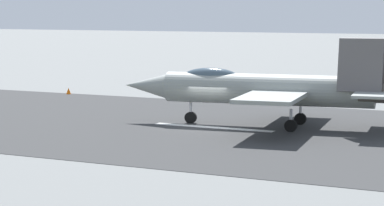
# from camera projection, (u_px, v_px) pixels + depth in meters

# --- Properties ---
(ground_plane) EXTENTS (400.00, 400.00, 0.00)m
(ground_plane) POSITION_uv_depth(u_px,v_px,m) (205.00, 127.00, 49.52)
(ground_plane) COLOR slate
(runway_strip) EXTENTS (240.00, 26.00, 0.02)m
(runway_strip) POSITION_uv_depth(u_px,v_px,m) (206.00, 127.00, 49.51)
(runway_strip) COLOR #313233
(runway_strip) RESTS_ON ground
(fighter_jet) EXTENTS (18.09, 13.35, 5.64)m
(fighter_jet) POSITION_uv_depth(u_px,v_px,m) (266.00, 88.00, 49.38)
(fighter_jet) COLOR gray
(fighter_jet) RESTS_ON ground
(marker_cone_mid) EXTENTS (0.44, 0.44, 0.55)m
(marker_cone_mid) POSITION_uv_depth(u_px,v_px,m) (229.00, 100.00, 62.26)
(marker_cone_mid) COLOR orange
(marker_cone_mid) RESTS_ON ground
(marker_cone_far) EXTENTS (0.44, 0.44, 0.55)m
(marker_cone_far) POSITION_uv_depth(u_px,v_px,m) (69.00, 91.00, 68.86)
(marker_cone_far) COLOR orange
(marker_cone_far) RESTS_ON ground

